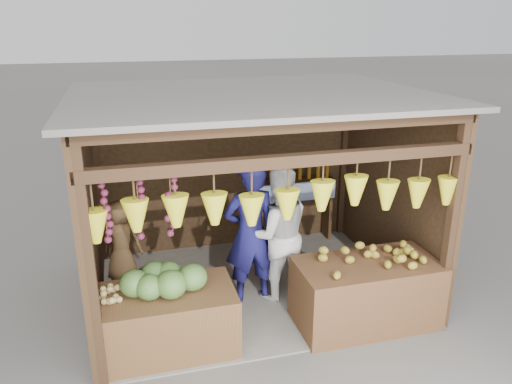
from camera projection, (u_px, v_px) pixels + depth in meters
ground at (252, 288)px, 6.84m from camera, size 80.00×80.00×0.00m
stall_structure at (250, 173)px, 6.25m from camera, size 4.30×3.30×2.66m
back_shelf at (295, 192)px, 7.98m from camera, size 1.25×0.32×1.32m
counter_left at (168, 321)px, 5.48m from camera, size 1.47×0.85×0.71m
counter_right at (366, 293)px, 5.95m from camera, size 1.67×0.85×0.80m
stool at (126, 289)px, 6.51m from camera, size 0.34×0.34×0.32m
man_standing at (250, 234)px, 6.27m from camera, size 0.71×0.49×1.87m
woman_standing at (278, 234)px, 6.37m from camera, size 0.90×0.71×1.79m
vendor_seated at (121, 241)px, 6.28m from camera, size 0.62×0.52×1.07m
melon_pile at (163, 278)px, 5.34m from camera, size 1.00×0.50×0.32m
tanfruit_pile at (108, 295)px, 5.19m from camera, size 0.34×0.40×0.13m
mango_pile at (373, 255)px, 5.78m from camera, size 1.40×0.64×0.22m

